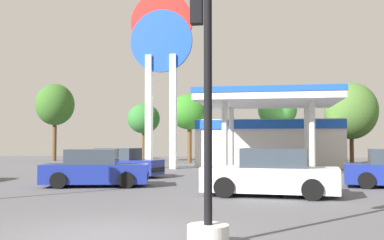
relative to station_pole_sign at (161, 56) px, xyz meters
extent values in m
plane|color=#56565B|center=(4.12, -21.27, -7.38)|extent=(90.00, 90.00, 0.00)
cube|color=beige|center=(6.90, 4.59, -5.76)|extent=(9.84, 6.20, 3.24)
cube|color=#194CB2|center=(6.90, 1.44, -4.49)|extent=(9.84, 0.12, 0.60)
cube|color=white|center=(6.90, -2.44, -3.31)|extent=(7.65, 7.26, 0.35)
cube|color=#194CB2|center=(6.90, -2.44, -2.98)|extent=(7.75, 7.36, 0.30)
cylinder|color=silver|center=(4.61, -4.44, -5.43)|extent=(0.32, 0.32, 3.90)
cylinder|color=silver|center=(9.20, -4.44, -5.43)|extent=(0.32, 0.32, 3.90)
cylinder|color=silver|center=(4.61, -0.44, -5.43)|extent=(0.32, 0.32, 3.90)
cylinder|color=silver|center=(9.20, -0.44, -5.43)|extent=(0.32, 0.32, 3.90)
cube|color=#4C4C51|center=(6.90, -2.44, -6.83)|extent=(0.90, 0.60, 1.10)
cube|color=white|center=(-0.81, -0.01, -3.67)|extent=(0.40, 0.56, 7.41)
cube|color=white|center=(0.81, -0.01, -3.67)|extent=(0.40, 0.56, 7.41)
cylinder|color=blue|center=(0.00, -0.01, 0.96)|extent=(4.13, 0.22, 4.13)
cylinder|color=red|center=(0.00, 0.01, 2.20)|extent=(4.13, 0.22, 4.13)
cube|color=white|center=(0.00, 0.05, 1.58)|extent=(3.80, 0.08, 0.74)
cylinder|color=black|center=(5.68, -15.02, -7.05)|extent=(0.67, 0.28, 0.65)
cylinder|color=black|center=(5.84, -13.28, -7.05)|extent=(0.67, 0.28, 0.65)
cylinder|color=black|center=(8.31, -15.27, -7.05)|extent=(0.67, 0.28, 0.65)
cylinder|color=black|center=(8.48, -13.53, -7.05)|extent=(0.67, 0.28, 0.65)
cube|color=silver|center=(7.08, -14.27, -6.84)|extent=(4.42, 2.18, 0.77)
cube|color=#2D3842|center=(7.23, -14.29, -6.17)|extent=(2.17, 1.77, 0.65)
cube|color=black|center=(4.99, -14.07, -6.95)|extent=(0.28, 1.70, 0.24)
cylinder|color=black|center=(10.78, -9.74, -7.07)|extent=(0.64, 0.29, 0.62)
cylinder|color=black|center=(10.56, -11.39, -7.07)|extent=(0.64, 0.29, 0.62)
cylinder|color=black|center=(1.12, -6.80, -7.08)|extent=(0.63, 0.30, 0.60)
cylinder|color=black|center=(0.88, -8.40, -7.08)|extent=(0.63, 0.30, 0.60)
cylinder|color=black|center=(-1.31, -6.43, -7.08)|extent=(0.63, 0.30, 0.60)
cylinder|color=black|center=(-1.55, -8.03, -7.08)|extent=(0.63, 0.30, 0.60)
cube|color=navy|center=(-0.22, -7.42, -6.88)|extent=(4.17, 2.24, 0.72)
cube|color=#2D3842|center=(-0.36, -7.39, -6.26)|extent=(2.09, 1.74, 0.60)
cube|color=black|center=(1.71, -7.71, -6.98)|extent=(0.35, 1.58, 0.23)
cylinder|color=black|center=(1.39, -11.10, -7.07)|extent=(0.65, 0.35, 0.61)
cylinder|color=black|center=(1.77, -12.70, -7.07)|extent=(0.65, 0.35, 0.61)
cylinder|color=black|center=(-1.05, -11.68, -7.07)|extent=(0.65, 0.35, 0.61)
cylinder|color=black|center=(-0.66, -13.29, -7.07)|extent=(0.65, 0.35, 0.61)
cube|color=navy|center=(0.36, -12.19, -6.87)|extent=(4.32, 2.59, 0.73)
cube|color=#2D3842|center=(0.22, -12.23, -6.24)|extent=(2.22, 1.91, 0.61)
cube|color=black|center=(2.29, -11.73, -6.98)|extent=(0.49, 1.59, 0.23)
cylinder|color=silver|center=(6.10, -21.69, -7.20)|extent=(0.71, 0.71, 0.35)
cylinder|color=black|center=(6.10, -21.69, -4.97)|extent=(0.14, 0.14, 4.12)
cube|color=black|center=(5.88, -21.53, -3.30)|extent=(0.21, 0.20, 0.57)
sphere|color=red|center=(5.88, -21.41, -3.12)|extent=(0.15, 0.15, 0.15)
sphere|color=#D89E0C|center=(5.88, -21.41, -3.30)|extent=(0.15, 0.15, 0.15)
sphere|color=green|center=(5.88, -21.41, -3.48)|extent=(0.15, 0.15, 0.15)
cylinder|color=brown|center=(-12.39, 10.08, -5.47)|extent=(0.37, 0.37, 3.82)
ellipsoid|color=#336123|center=(-12.39, 10.08, -2.25)|extent=(3.50, 3.50, 3.77)
cylinder|color=brown|center=(-4.14, 10.48, -6.02)|extent=(0.29, 0.29, 2.73)
ellipsoid|color=#2F6F2F|center=(-4.14, 10.48, -3.58)|extent=(2.86, 2.86, 2.66)
cylinder|color=brown|center=(0.44, 8.04, -5.89)|extent=(0.34, 0.34, 2.97)
ellipsoid|color=#307922|center=(0.44, 8.04, -3.18)|extent=(3.26, 3.26, 2.92)
cylinder|color=brown|center=(7.53, 8.90, -5.80)|extent=(0.30, 0.30, 3.16)
ellipsoid|color=#408D3C|center=(7.53, 8.90, -3.04)|extent=(3.13, 3.13, 2.89)
cylinder|color=brown|center=(13.16, 8.18, -6.07)|extent=(0.32, 0.32, 2.61)
ellipsoid|color=#41662A|center=(13.16, 8.18, -3.24)|extent=(4.05, 4.05, 4.40)
camera|label=1|loc=(7.18, -29.50, -5.64)|focal=43.67mm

